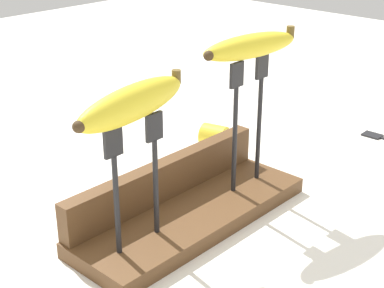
{
  "coord_description": "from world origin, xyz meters",
  "views": [
    {
      "loc": [
        -0.54,
        -0.5,
        0.45
      ],
      "look_at": [
        0.0,
        0.0,
        0.12
      ],
      "focal_mm": 55.28,
      "sensor_mm": 36.0,
      "label": 1
    }
  ],
  "objects_px": {
    "banana_raised_right": "(251,46)",
    "banana_chunk_near": "(214,136)",
    "fork_stand_left": "(136,171)",
    "fork_stand_right": "(248,112)",
    "banana_raised_left": "(133,103)"
  },
  "relations": [
    {
      "from": "fork_stand_right",
      "to": "banana_raised_right",
      "type": "xyz_separation_m",
      "value": [
        -0.0,
        0.0,
        0.1
      ]
    },
    {
      "from": "fork_stand_left",
      "to": "banana_chunk_near",
      "type": "distance_m",
      "value": 0.39
    },
    {
      "from": "fork_stand_left",
      "to": "banana_raised_right",
      "type": "height_order",
      "value": "banana_raised_right"
    },
    {
      "from": "banana_raised_left",
      "to": "banana_chunk_near",
      "type": "distance_m",
      "value": 0.42
    },
    {
      "from": "fork_stand_left",
      "to": "banana_raised_right",
      "type": "bearing_deg",
      "value": 0.0
    },
    {
      "from": "fork_stand_left",
      "to": "banana_chunk_near",
      "type": "bearing_deg",
      "value": 26.0
    },
    {
      "from": "banana_raised_right",
      "to": "banana_chunk_near",
      "type": "relative_size",
      "value": 3.09
    },
    {
      "from": "fork_stand_right",
      "to": "banana_chunk_near",
      "type": "height_order",
      "value": "fork_stand_right"
    },
    {
      "from": "fork_stand_right",
      "to": "banana_raised_right",
      "type": "height_order",
      "value": "banana_raised_right"
    },
    {
      "from": "fork_stand_right",
      "to": "banana_raised_right",
      "type": "distance_m",
      "value": 0.1
    },
    {
      "from": "fork_stand_right",
      "to": "banana_raised_left",
      "type": "height_order",
      "value": "banana_raised_left"
    },
    {
      "from": "banana_raised_left",
      "to": "fork_stand_right",
      "type": "bearing_deg",
      "value": 0.0
    },
    {
      "from": "banana_raised_right",
      "to": "fork_stand_left",
      "type": "bearing_deg",
      "value": -180.0
    },
    {
      "from": "fork_stand_left",
      "to": "banana_raised_right",
      "type": "xyz_separation_m",
      "value": [
        0.22,
        0.0,
        0.12
      ]
    },
    {
      "from": "fork_stand_right",
      "to": "banana_chunk_near",
      "type": "distance_m",
      "value": 0.23
    }
  ]
}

